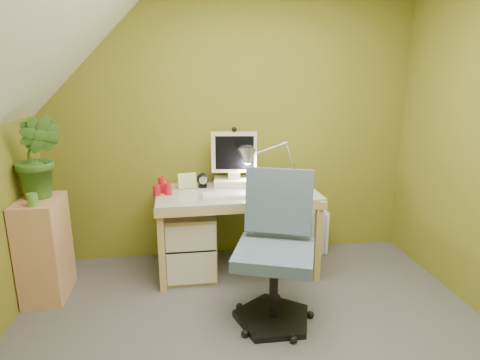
{
  "coord_description": "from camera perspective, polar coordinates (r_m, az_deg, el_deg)",
  "views": [
    {
      "loc": [
        -0.4,
        -1.88,
        1.62
      ],
      "look_at": [
        0.0,
        1.0,
        0.85
      ],
      "focal_mm": 30.0,
      "sensor_mm": 36.0,
      "label": 1
    }
  ],
  "objects": [
    {
      "name": "task_chair",
      "position": [
        2.64,
        4.94,
        -10.03
      ],
      "size": [
        0.72,
        0.72,
        1.02
      ],
      "primitive_type": null,
      "rotation": [
        0.0,
        0.0,
        -0.34
      ],
      "color": "#44586F",
      "rests_on": "floor"
    },
    {
      "name": "mouse",
      "position": [
        3.2,
        6.64,
        -1.67
      ],
      "size": [
        0.13,
        0.09,
        0.04
      ],
      "primitive_type": "ellipsoid",
      "rotation": [
        0.0,
        0.0,
        -0.15
      ],
      "color": "silver",
      "rests_on": "mousepad"
    },
    {
      "name": "slope_ceiling",
      "position": [
        1.99,
        -27.17,
        19.91
      ],
      "size": [
        1.1,
        3.2,
        1.1
      ],
      "primitive_type": "cube",
      "color": "white",
      "rests_on": "wall_left"
    },
    {
      "name": "speaker_left",
      "position": [
        3.39,
        -5.32,
        -0.0
      ],
      "size": [
        0.12,
        0.12,
        0.12
      ],
      "primitive_type": null,
      "rotation": [
        0.0,
        0.0,
        -0.14
      ],
      "color": "black",
      "rests_on": "desk"
    },
    {
      "name": "photo_frame_blue",
      "position": [
        3.52,
        8.3,
        0.44
      ],
      "size": [
        0.14,
        0.04,
        0.12
      ],
      "primitive_type": "cube",
      "rotation": [
        0.0,
        0.0,
        -0.18
      ],
      "color": "navy",
      "rests_on": "desk"
    },
    {
      "name": "amber_tumbler",
      "position": [
        3.21,
        2.93,
        -1.15
      ],
      "size": [
        0.08,
        0.08,
        0.08
      ],
      "primitive_type": "cylinder",
      "rotation": [
        0.0,
        0.0,
        -0.22
      ],
      "color": "brown",
      "rests_on": "desk"
    },
    {
      "name": "side_ledge",
      "position": [
        3.31,
        -26.03,
        -8.78
      ],
      "size": [
        0.28,
        0.43,
        0.76
      ],
      "primitive_type": "cube",
      "color": "tan",
      "rests_on": "floor"
    },
    {
      "name": "desk",
      "position": [
        3.39,
        -0.43,
        -7.24
      ],
      "size": [
        1.32,
        0.69,
        0.7
      ],
      "primitive_type": null,
      "rotation": [
        0.0,
        0.0,
        0.03
      ],
      "color": "tan",
      "rests_on": "floor"
    },
    {
      "name": "desk_lamp",
      "position": [
        3.46,
        6.58,
        3.87
      ],
      "size": [
        0.52,
        0.25,
        0.55
      ],
      "primitive_type": null,
      "rotation": [
        0.0,
        0.0,
        0.07
      ],
      "color": "silver",
      "rests_on": "desk"
    },
    {
      "name": "radiator",
      "position": [
        3.79,
        9.23,
        -7.38
      ],
      "size": [
        0.42,
        0.21,
        0.4
      ],
      "primitive_type": "cube",
      "rotation": [
        0.0,
        0.0,
        0.12
      ],
      "color": "silver",
      "rests_on": "floor"
    },
    {
      "name": "candle_cluster",
      "position": [
        3.25,
        -11.03,
        -0.86
      ],
      "size": [
        0.18,
        0.17,
        0.13
      ],
      "primitive_type": null,
      "rotation": [
        0.0,
        0.0,
        0.12
      ],
      "color": "red",
      "rests_on": "desk"
    },
    {
      "name": "wall_back",
      "position": [
        3.53,
        -1.35,
        7.99
      ],
      "size": [
        3.2,
        0.01,
        2.4
      ],
      "primitive_type": "cube",
      "color": "olive",
      "rests_on": "floor"
    },
    {
      "name": "potted_plant",
      "position": [
        3.16,
        -26.75,
        2.92
      ],
      "size": [
        0.35,
        0.29,
        0.59
      ],
      "primitive_type": "imported",
      "rotation": [
        0.0,
        0.0,
        -0.09
      ],
      "color": "#376923",
      "rests_on": "side_ledge"
    },
    {
      "name": "monitor",
      "position": [
        3.39,
        -0.84,
        3.26
      ],
      "size": [
        0.38,
        0.25,
        0.49
      ],
      "primitive_type": null,
      "rotation": [
        0.0,
        0.0,
        -0.11
      ],
      "color": "silver",
      "rests_on": "desk"
    },
    {
      "name": "mousepad",
      "position": [
        3.21,
        6.63,
        -1.98
      ],
      "size": [
        0.23,
        0.16,
        0.01
      ],
      "primitive_type": "cube",
      "rotation": [
        0.0,
        0.0,
        0.04
      ],
      "color": "#B5561C",
      "rests_on": "desk"
    },
    {
      "name": "speaker_right",
      "position": [
        3.45,
        3.66,
        0.25
      ],
      "size": [
        0.11,
        0.11,
        0.12
      ],
      "primitive_type": null,
      "rotation": [
        0.0,
        0.0,
        -0.16
      ],
      "color": "black",
      "rests_on": "desk"
    },
    {
      "name": "green_cup",
      "position": [
        3.04,
        -27.42,
        -2.52
      ],
      "size": [
        0.08,
        0.08,
        0.09
      ],
      "primitive_type": "cylinder",
      "rotation": [
        0.0,
        0.0,
        -0.13
      ],
      "color": "#4B8738",
      "rests_on": "side_ledge"
    },
    {
      "name": "photo_frame_red",
      "position": [
        3.45,
        6.24,
        0.22
      ],
      "size": [
        0.14,
        0.07,
        0.12
      ],
      "primitive_type": "cube",
      "rotation": [
        0.0,
        0.0,
        -0.35
      ],
      "color": "red",
      "rests_on": "desk"
    },
    {
      "name": "keyboard",
      "position": [
        3.13,
        -1.56,
        -2.19
      ],
      "size": [
        0.42,
        0.15,
        0.02
      ],
      "primitive_type": "cube",
      "rotation": [
        0.0,
        0.0,
        -0.05
      ],
      "color": "white",
      "rests_on": "desk"
    },
    {
      "name": "photo_frame_green",
      "position": [
        3.36,
        -7.52,
        -0.11
      ],
      "size": [
        0.15,
        0.05,
        0.13
      ],
      "primitive_type": "cube",
      "rotation": [
        0.0,
        0.0,
        0.19
      ],
      "color": "#B7CE8D",
      "rests_on": "desk"
    }
  ]
}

